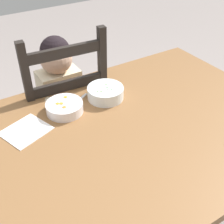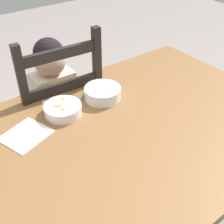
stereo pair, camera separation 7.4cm
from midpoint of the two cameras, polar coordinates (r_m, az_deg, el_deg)
dining_table at (r=1.28m, az=1.57°, el=-6.10°), size 1.44×0.99×0.73m
dining_chair at (r=1.73m, az=-11.51°, el=-1.37°), size 0.45×0.45×1.02m
child_figure at (r=1.64m, az=-12.01°, el=2.97°), size 0.32×0.31×0.95m
bowl_of_peas at (r=1.38m, az=-3.40°, el=3.74°), size 0.17×0.17×0.06m
bowl_of_carrots at (r=1.31m, az=-11.14°, el=0.48°), size 0.16×0.16×0.05m
spoon at (r=1.36m, az=-9.14°, el=1.34°), size 0.13×0.09×0.01m
paper_napkin at (r=1.24m, az=-18.09°, el=-4.34°), size 0.22×0.21×0.00m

